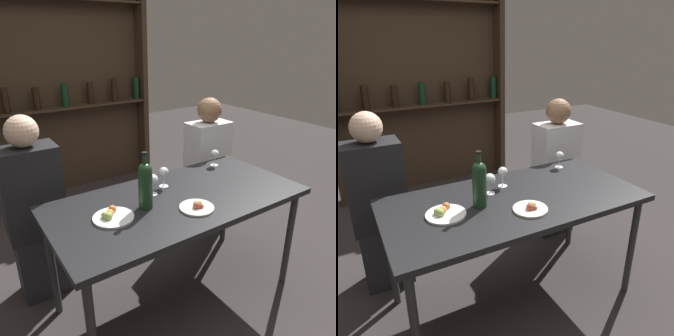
{
  "view_description": "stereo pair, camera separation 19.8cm",
  "coord_description": "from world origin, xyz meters",
  "views": [
    {
      "loc": [
        -1.04,
        -1.41,
        1.64
      ],
      "look_at": [
        0.0,
        0.11,
        0.9
      ],
      "focal_mm": 35.0,
      "sensor_mm": 36.0,
      "label": 1
    },
    {
      "loc": [
        -0.87,
        -1.51,
        1.64
      ],
      "look_at": [
        0.0,
        0.11,
        0.9
      ],
      "focal_mm": 35.0,
      "sensor_mm": 36.0,
      "label": 2
    }
  ],
  "objects": [
    {
      "name": "ground_plane",
      "position": [
        0.0,
        0.0,
        0.0
      ],
      "size": [
        10.0,
        10.0,
        0.0
      ],
      "primitive_type": "plane",
      "color": "#332D2D"
    },
    {
      "name": "dining_table",
      "position": [
        0.0,
        0.0,
        0.68
      ],
      "size": [
        1.53,
        0.75,
        0.75
      ],
      "color": "black",
      "rests_on": "ground_plane"
    },
    {
      "name": "wine_rack_wall",
      "position": [
        -0.0,
        2.05,
        1.14
      ],
      "size": [
        1.9,
        0.21,
        2.23
      ],
      "color": "#38281C",
      "rests_on": "ground_plane"
    },
    {
      "name": "wine_bottle",
      "position": [
        -0.23,
        -0.0,
        0.89
      ],
      "size": [
        0.08,
        0.08,
        0.33
      ],
      "color": "#19381E",
      "rests_on": "dining_table"
    },
    {
      "name": "wine_glass_0",
      "position": [
        -0.11,
        0.12,
        0.84
      ],
      "size": [
        0.07,
        0.07,
        0.13
      ],
      "color": "silver",
      "rests_on": "dining_table"
    },
    {
      "name": "wine_glass_1",
      "position": [
        0.52,
        0.27,
        0.83
      ],
      "size": [
        0.06,
        0.06,
        0.12
      ],
      "color": "silver",
      "rests_on": "dining_table"
    },
    {
      "name": "wine_glass_2",
      "position": [
        0.01,
        0.17,
        0.84
      ],
      "size": [
        0.06,
        0.06,
        0.13
      ],
      "color": "silver",
      "rests_on": "dining_table"
    },
    {
      "name": "food_plate_0",
      "position": [
        -0.44,
        -0.0,
        0.76
      ],
      "size": [
        0.22,
        0.22,
        0.05
      ],
      "color": "white",
      "rests_on": "dining_table"
    },
    {
      "name": "food_plate_1",
      "position": [
        -0.0,
        -0.17,
        0.76
      ],
      "size": [
        0.19,
        0.19,
        0.05
      ],
      "color": "silver",
      "rests_on": "dining_table"
    },
    {
      "name": "seated_person_left",
      "position": [
        -0.71,
        0.56,
        0.58
      ],
      "size": [
        0.35,
        0.22,
        1.23
      ],
      "color": "#26262B",
      "rests_on": "ground_plane"
    },
    {
      "name": "seated_person_right",
      "position": [
        0.72,
        0.56,
        0.56
      ],
      "size": [
        0.35,
        0.22,
        1.18
      ],
      "color": "#26262B",
      "rests_on": "ground_plane"
    }
  ]
}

